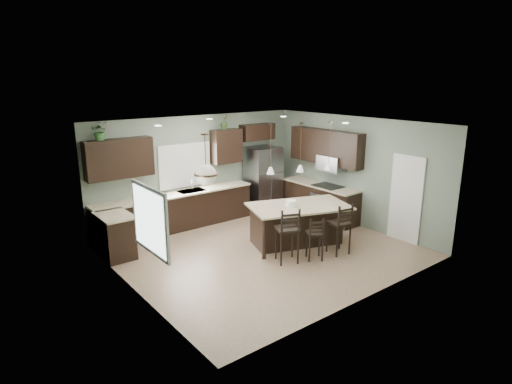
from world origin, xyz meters
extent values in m
plane|color=#9E8466|center=(0.00, 0.00, 0.00)|extent=(6.00, 6.00, 0.00)
cube|color=white|center=(2.98, -1.55, 1.02)|extent=(0.04, 0.82, 2.04)
cube|color=white|center=(-0.40, 2.73, 1.55)|extent=(1.35, 0.02, 1.00)
cube|color=white|center=(-2.98, -0.80, 1.55)|extent=(0.02, 1.10, 1.00)
cube|color=black|center=(-2.70, 1.70, 0.45)|extent=(0.60, 0.90, 0.90)
cube|color=beige|center=(-2.68, 1.70, 0.92)|extent=(0.66, 0.96, 0.04)
cube|color=black|center=(-0.85, 2.45, 0.45)|extent=(4.20, 0.60, 0.90)
cube|color=beige|center=(-0.85, 2.43, 0.92)|extent=(4.20, 0.66, 0.04)
cube|color=gray|center=(-0.40, 2.43, 0.94)|extent=(0.70, 0.45, 0.01)
cylinder|color=silver|center=(-0.40, 2.40, 1.08)|extent=(0.02, 0.02, 0.28)
cube|color=black|center=(-2.15, 2.58, 1.95)|extent=(1.55, 0.34, 0.90)
cube|color=black|center=(0.80, 2.58, 1.95)|extent=(0.85, 0.34, 0.90)
cube|color=black|center=(1.85, 2.58, 2.25)|extent=(1.05, 0.34, 0.45)
cube|color=black|center=(2.70, 0.87, 0.45)|extent=(0.60, 2.35, 0.90)
cube|color=beige|center=(2.68, 0.87, 0.92)|extent=(0.66, 2.35, 0.04)
cube|color=black|center=(2.68, 0.60, 0.94)|extent=(0.58, 0.75, 0.02)
cube|color=gray|center=(2.40, 0.60, 0.45)|extent=(0.01, 0.72, 0.60)
cube|color=black|center=(2.83, 0.87, 1.95)|extent=(0.34, 2.35, 0.90)
cube|color=gray|center=(2.78, 0.60, 1.55)|extent=(0.40, 0.75, 0.40)
cube|color=gray|center=(1.87, 2.33, 0.93)|extent=(0.90, 0.74, 1.85)
cube|color=black|center=(0.90, -0.17, 0.46)|extent=(2.52, 1.93, 0.92)
cylinder|color=white|center=(0.71, -0.11, 0.99)|extent=(0.24, 0.24, 0.14)
cube|color=black|center=(0.00, -0.76, 0.60)|extent=(0.59, 0.59, 1.20)
cube|color=black|center=(0.55, -1.03, 0.48)|extent=(0.49, 0.49, 0.96)
cube|color=black|center=(1.19, -1.12, 0.58)|extent=(0.49, 0.49, 1.15)
imported|color=#2B5B27|center=(-2.53, 2.55, 2.61)|extent=(0.45, 0.42, 0.42)
imported|color=#3A5A27|center=(0.73, 2.55, 2.61)|extent=(0.29, 0.27, 0.42)
plane|color=slate|center=(0.00, 2.75, 1.40)|extent=(6.00, 0.00, 6.00)
plane|color=slate|center=(0.00, -2.75, 1.40)|extent=(6.00, 0.00, 6.00)
plane|color=slate|center=(-3.00, 0.00, 1.40)|extent=(0.00, 5.50, 5.50)
plane|color=slate|center=(3.00, 0.00, 1.40)|extent=(0.00, 5.50, 5.50)
plane|color=white|center=(0.00, 0.00, 2.80)|extent=(6.00, 6.00, 0.00)
camera|label=1|loc=(-5.60, -6.89, 3.74)|focal=30.00mm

